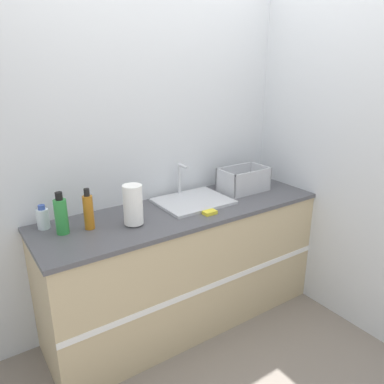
{
  "coord_description": "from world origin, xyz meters",
  "views": [
    {
      "loc": [
        -1.31,
        -1.73,
        1.87
      ],
      "look_at": [
        0.05,
        0.27,
        1.03
      ],
      "focal_mm": 35.0,
      "sensor_mm": 36.0,
      "label": 1
    }
  ],
  "objects_px": {
    "bottle_green": "(61,215)",
    "dish_rack": "(243,182)",
    "bottle_amber": "(88,211)",
    "sink": "(193,200)",
    "bottle_clear": "(43,218)",
    "paper_towel_roll": "(133,205)"
  },
  "relations": [
    {
      "from": "sink",
      "to": "dish_rack",
      "type": "relative_size",
      "value": 1.37
    },
    {
      "from": "sink",
      "to": "paper_towel_roll",
      "type": "bearing_deg",
      "value": -166.77
    },
    {
      "from": "bottle_clear",
      "to": "bottle_amber",
      "type": "height_order",
      "value": "bottle_amber"
    },
    {
      "from": "bottle_clear",
      "to": "bottle_amber",
      "type": "xyz_separation_m",
      "value": [
        0.23,
        -0.16,
        0.05
      ]
    },
    {
      "from": "dish_rack",
      "to": "sink",
      "type": "bearing_deg",
      "value": 179.24
    },
    {
      "from": "paper_towel_roll",
      "to": "bottle_amber",
      "type": "height_order",
      "value": "paper_towel_roll"
    },
    {
      "from": "paper_towel_roll",
      "to": "dish_rack",
      "type": "height_order",
      "value": "paper_towel_roll"
    },
    {
      "from": "sink",
      "to": "dish_rack",
      "type": "xyz_separation_m",
      "value": [
        0.48,
        -0.01,
        0.05
      ]
    },
    {
      "from": "paper_towel_roll",
      "to": "dish_rack",
      "type": "distance_m",
      "value": 1.01
    },
    {
      "from": "sink",
      "to": "dish_rack",
      "type": "bearing_deg",
      "value": -0.76
    },
    {
      "from": "paper_towel_roll",
      "to": "bottle_amber",
      "type": "bearing_deg",
      "value": 158.19
    },
    {
      "from": "sink",
      "to": "bottle_clear",
      "type": "height_order",
      "value": "sink"
    },
    {
      "from": "bottle_green",
      "to": "dish_rack",
      "type": "bearing_deg",
      "value": -0.26
    },
    {
      "from": "bottle_amber",
      "to": "bottle_green",
      "type": "bearing_deg",
      "value": 171.01
    },
    {
      "from": "dish_rack",
      "to": "bottle_clear",
      "type": "height_order",
      "value": "dish_rack"
    },
    {
      "from": "paper_towel_roll",
      "to": "bottle_clear",
      "type": "relative_size",
      "value": 1.71
    },
    {
      "from": "sink",
      "to": "paper_towel_roll",
      "type": "xyz_separation_m",
      "value": [
        -0.53,
        -0.12,
        0.12
      ]
    },
    {
      "from": "bottle_amber",
      "to": "bottle_clear",
      "type": "bearing_deg",
      "value": 145.26
    },
    {
      "from": "dish_rack",
      "to": "bottle_clear",
      "type": "bearing_deg",
      "value": 174.53
    },
    {
      "from": "paper_towel_roll",
      "to": "bottle_amber",
      "type": "relative_size",
      "value": 1.01
    },
    {
      "from": "bottle_amber",
      "to": "dish_rack",
      "type": "bearing_deg",
      "value": 0.83
    },
    {
      "from": "bottle_green",
      "to": "bottle_amber",
      "type": "bearing_deg",
      "value": -8.99
    }
  ]
}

